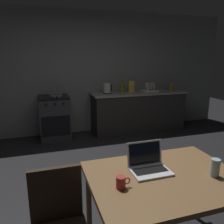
% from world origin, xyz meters
% --- Properties ---
extents(ground_plane, '(12.00, 12.00, 0.00)m').
position_xyz_m(ground_plane, '(0.00, 0.00, 0.00)').
color(ground_plane, black).
extents(back_wall, '(6.40, 0.10, 2.64)m').
position_xyz_m(back_wall, '(0.30, 2.61, 1.32)').
color(back_wall, slate).
rests_on(back_wall, ground_plane).
extents(kitchen_counter, '(2.16, 0.64, 0.90)m').
position_xyz_m(kitchen_counter, '(1.25, 2.26, 0.45)').
color(kitchen_counter, '#282623').
rests_on(kitchen_counter, ground_plane).
extents(stove_oven, '(0.60, 0.62, 0.90)m').
position_xyz_m(stove_oven, '(-0.62, 2.26, 0.45)').
color(stove_oven, '#2D2D30').
rests_on(stove_oven, ground_plane).
extents(dining_table, '(1.21, 0.91, 0.75)m').
position_xyz_m(dining_table, '(0.04, -0.96, 0.68)').
color(dining_table, brown).
rests_on(dining_table, ground_plane).
extents(chair, '(0.40, 0.40, 0.91)m').
position_xyz_m(chair, '(-0.81, -0.97, 0.53)').
color(chair, '#2D2116').
rests_on(chair, ground_plane).
extents(laptop, '(0.32, 0.26, 0.23)m').
position_xyz_m(laptop, '(-0.05, -0.85, 0.79)').
color(laptop, silver).
rests_on(laptop, dining_table).
extents(electric_kettle, '(0.19, 0.17, 0.23)m').
position_xyz_m(electric_kettle, '(0.51, 2.26, 1.01)').
color(electric_kettle, black).
rests_on(electric_kettle, kitchen_counter).
extents(bottle, '(0.08, 0.08, 0.26)m').
position_xyz_m(bottle, '(2.06, 2.21, 1.02)').
color(bottle, '#8C601E').
rests_on(bottle, kitchen_counter).
extents(frying_pan, '(0.26, 0.43, 0.05)m').
position_xyz_m(frying_pan, '(-0.57, 2.24, 0.92)').
color(frying_pan, gray).
rests_on(frying_pan, stove_oven).
extents(coffee_mug, '(0.11, 0.07, 0.09)m').
position_xyz_m(coffee_mug, '(-0.36, -1.02, 0.79)').
color(coffee_mug, '#9E2D28').
rests_on(coffee_mug, dining_table).
extents(drinking_glass, '(0.07, 0.07, 0.15)m').
position_xyz_m(drinking_glass, '(0.41, -1.09, 0.82)').
color(drinking_glass, '#99B7C6').
rests_on(drinking_glass, dining_table).
extents(cereal_box, '(0.13, 0.05, 0.25)m').
position_xyz_m(cereal_box, '(1.08, 2.28, 1.02)').
color(cereal_box, gold).
rests_on(cereal_box, kitchen_counter).
extents(dish_rack, '(0.34, 0.26, 0.21)m').
position_xyz_m(dish_rack, '(1.53, 2.26, 0.95)').
color(dish_rack, silver).
rests_on(dish_rack, kitchen_counter).
extents(bottle_b, '(0.07, 0.07, 0.26)m').
position_xyz_m(bottle_b, '(0.88, 2.34, 1.02)').
color(bottle_b, '#8C601E').
rests_on(bottle_b, kitchen_counter).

